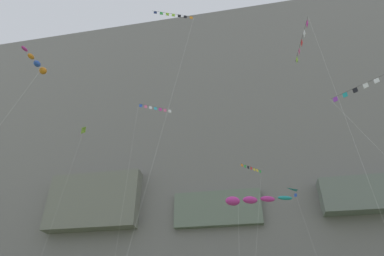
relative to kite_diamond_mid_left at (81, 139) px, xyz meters
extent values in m
cube|color=slate|center=(20.25, 21.26, 6.18)|extent=(180.00, 20.28, 68.79)
cube|color=slate|center=(-1.26, 10.65, -6.54)|extent=(16.36, 3.87, 9.85)
cube|color=slate|center=(20.25, 11.30, -8.96)|extent=(14.12, 2.37, 5.72)
cube|color=slate|center=(44.69, 10.15, -8.44)|extent=(16.93, 3.17, 5.38)
cube|color=#8CCC33|center=(0.12, 0.12, 1.77)|extent=(0.37, 1.70, 1.66)
cylinder|color=black|center=(0.12, 0.12, 1.77)|extent=(0.47, 0.24, 1.33)
cube|color=purple|center=(0.07, 0.12, 1.13)|extent=(0.10, 0.19, 0.10)
cube|color=#CC3399|center=(0.10, 0.12, 0.78)|extent=(0.11, 0.19, 0.10)
cube|color=#CC3399|center=(0.11, 0.12, 0.43)|extent=(0.11, 0.19, 0.10)
cube|color=#8CCC33|center=(0.09, 0.12, 0.07)|extent=(0.11, 0.19, 0.10)
cylinder|color=silver|center=(-0.88, -0.89, -13.27)|extent=(2.00, 2.02, 29.65)
pyramid|color=teal|center=(31.57, -0.50, -11.55)|extent=(1.73, 1.79, 0.35)
cube|color=blue|center=(31.20, -0.19, -11.62)|extent=(0.38, 0.34, 0.49)
cylinder|color=black|center=(35.66, -17.01, -8.58)|extent=(4.34, 3.03, 0.02)
cube|color=purple|center=(33.86, -15.75, -8.82)|extent=(0.35, 0.27, 0.44)
cube|color=teal|center=(34.58, -16.25, -8.82)|extent=(0.34, 0.25, 0.44)
cube|color=black|center=(35.30, -16.76, -8.82)|extent=(0.34, 0.25, 0.44)
cube|color=white|center=(36.02, -17.26, -8.82)|extent=(0.36, 0.28, 0.44)
cube|color=white|center=(36.74, -17.76, -8.82)|extent=(0.34, 0.26, 0.44)
cylinder|color=black|center=(18.86, -16.60, 5.27)|extent=(4.62, 1.72, 0.02)
cube|color=orange|center=(20.83, -15.88, 5.05)|extent=(0.35, 0.15, 0.40)
cube|color=black|center=(20.17, -16.12, 5.05)|extent=(0.36, 0.18, 0.40)
cube|color=black|center=(19.51, -16.36, 5.05)|extent=(0.36, 0.18, 0.40)
cube|color=#8CCC33|center=(18.86, -16.60, 5.05)|extent=(0.36, 0.18, 0.40)
cube|color=#8CCC33|center=(18.20, -16.85, 5.05)|extent=(0.36, 0.17, 0.40)
cube|color=green|center=(17.54, -17.09, 5.05)|extent=(0.35, 0.16, 0.40)
cube|color=navy|center=(16.88, -17.33, 5.05)|extent=(0.36, 0.18, 0.40)
cylinder|color=silver|center=(19.07, -18.62, -11.41)|extent=(4.20, 5.74, 33.37)
ellipsoid|color=orange|center=(10.35, -23.80, -8.83)|extent=(0.63, 0.71, 0.63)
ellipsoid|color=blue|center=(10.28, -24.53, -8.75)|extent=(0.53, 0.69, 0.52)
ellipsoid|color=orange|center=(10.20, -25.25, -8.67)|extent=(0.42, 0.67, 0.42)
ellipsoid|color=#CC3399|center=(10.13, -25.98, -8.59)|extent=(0.32, 0.65, 0.32)
cylinder|color=black|center=(12.74, -2.09, 3.14)|extent=(4.65, 2.54, 0.03)
cube|color=blue|center=(10.75, -3.17, 2.86)|extent=(0.43, 0.26, 0.51)
cube|color=pink|center=(11.41, -2.81, 2.86)|extent=(0.42, 0.25, 0.51)
cube|color=white|center=(12.07, -2.45, 2.86)|extent=(0.43, 0.26, 0.51)
cube|color=#38B2D1|center=(12.74, -2.09, 2.86)|extent=(0.44, 0.28, 0.52)
cube|color=#CC3399|center=(13.40, -1.73, 2.86)|extent=(0.43, 0.26, 0.51)
cube|color=pink|center=(14.06, -1.37, 2.86)|extent=(0.44, 0.28, 0.52)
cube|color=white|center=(14.73, -1.01, 2.86)|extent=(0.44, 0.29, 0.51)
cylinder|color=silver|center=(10.89, -5.69, -12.48)|extent=(0.95, 4.70, 31.24)
ellipsoid|color=#CC3399|center=(23.92, -11.09, -15.86)|extent=(1.52, 1.07, 0.92)
ellipsoid|color=#CC3399|center=(25.54, -10.81, -15.77)|extent=(1.49, 0.92, 0.77)
ellipsoid|color=#CC3399|center=(27.15, -10.54, -15.68)|extent=(1.45, 0.76, 0.61)
ellipsoid|color=teal|center=(28.77, -10.27, -15.59)|extent=(1.42, 0.61, 0.46)
cylinder|color=black|center=(26.06, -4.34, -9.29)|extent=(2.45, 2.47, 0.02)
cube|color=green|center=(27.11, -3.29, -9.47)|extent=(0.24, 0.24, 0.33)
cube|color=yellow|center=(26.76, -3.64, -9.47)|extent=(0.24, 0.24, 0.33)
cube|color=yellow|center=(26.41, -3.99, -9.47)|extent=(0.24, 0.24, 0.33)
cube|color=red|center=(26.06, -4.34, -9.47)|extent=(0.24, 0.24, 0.33)
cube|color=black|center=(25.71, -4.69, -9.47)|extent=(0.24, 0.24, 0.33)
cube|color=green|center=(25.37, -5.04, -9.47)|extent=(0.23, 0.23, 0.33)
cube|color=orange|center=(25.02, -5.39, -9.47)|extent=(0.25, 0.25, 0.33)
cylinder|color=silver|center=(25.72, -5.65, -18.69)|extent=(3.14, 5.09, 18.81)
cylinder|color=black|center=(32.59, -14.66, 0.11)|extent=(0.75, 6.24, 0.03)
cube|color=#CC3399|center=(32.88, -17.16, -0.21)|extent=(0.12, 0.52, 0.58)
cube|color=white|center=(32.73, -15.91, -0.21)|extent=(0.12, 0.52, 0.58)
cube|color=red|center=(32.59, -14.66, -0.21)|extent=(0.12, 0.52, 0.58)
cube|color=pink|center=(32.45, -13.42, -0.21)|extent=(0.13, 0.52, 0.58)
cube|color=#8CCC33|center=(32.30, -12.17, -0.21)|extent=(0.11, 0.52, 0.58)
cylinder|color=silver|center=(33.21, -18.73, -13.99)|extent=(0.54, 1.90, 28.20)
camera|label=1|loc=(25.45, -40.61, -26.71)|focal=30.59mm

